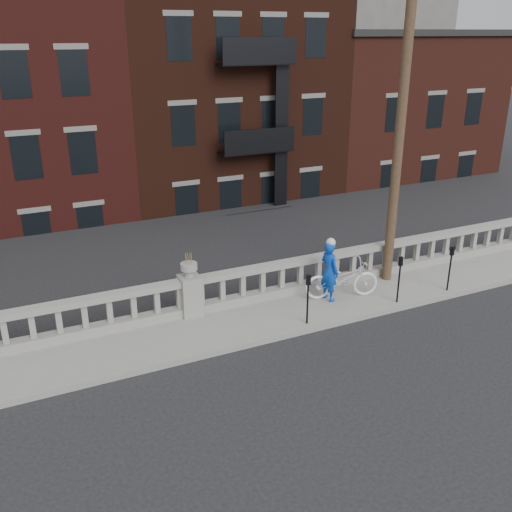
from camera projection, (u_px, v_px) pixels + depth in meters
The scene contains 11 objects.
ground at pixel (254, 398), 12.04m from camera, with size 120.00×120.00×0.00m, color black.
sidewalk at pixel (204, 332), 14.54m from camera, with size 32.00×2.20×0.15m, color gray.
balustrade at pixel (190, 297), 15.13m from camera, with size 28.00×0.34×1.03m.
planter_pedestal at pixel (190, 291), 15.06m from camera, with size 0.55×0.55×1.76m.
lower_level at pixel (81, 123), 30.65m from camera, with size 80.00×44.00×20.80m.
utility_pole at pixel (402, 109), 15.62m from camera, with size 1.60×0.28×10.00m.
parking_meter_b at pixel (308, 294), 14.50m from camera, with size 0.10×0.09×1.36m.
parking_meter_c at pixel (400, 274), 15.66m from camera, with size 0.10×0.09×1.36m.
parking_meter_d at pixel (451, 263), 16.40m from camera, with size 0.10×0.09×1.36m.
bicycle at pixel (342, 279), 16.10m from camera, with size 0.74×2.12×1.11m, color white.
cyclist at pixel (329, 271), 15.83m from camera, with size 0.63×0.41×1.73m, color #0C3DB4.
Camera 1 is at (-4.30, -9.13, 7.23)m, focal length 40.00 mm.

